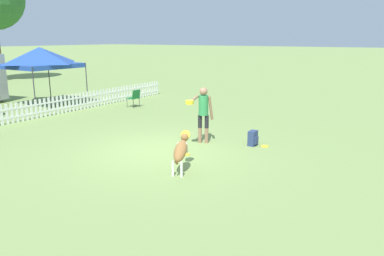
{
  "coord_description": "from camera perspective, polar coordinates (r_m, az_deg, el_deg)",
  "views": [
    {
      "loc": [
        -7.73,
        -6.14,
        3.03
      ],
      "look_at": [
        0.03,
        -1.07,
        0.79
      ],
      "focal_mm": 35.0,
      "sensor_mm": 36.0,
      "label": 1
    }
  ],
  "objects": [
    {
      "name": "canopy_tent_secondary",
      "position": [
        18.29,
        -22.14,
        9.91
      ],
      "size": [
        2.78,
        2.78,
        2.62
      ],
      "color": "#333338",
      "rests_on": "ground_plane"
    },
    {
      "name": "handler_person",
      "position": [
        10.79,
        1.63,
        2.97
      ],
      "size": [
        1.07,
        0.43,
        1.64
      ],
      "rotation": [
        0.0,
        0.0,
        -4.37
      ],
      "color": "#8C664C",
      "rests_on": "ground_plane"
    },
    {
      "name": "picket_fence",
      "position": [
        15.1,
        -25.11,
        2.18
      ],
      "size": [
        16.65,
        0.04,
        0.73
      ],
      "color": "white",
      "rests_on": "ground_plane"
    },
    {
      "name": "folding_chair_green_right",
      "position": [
        16.85,
        -8.77,
        4.73
      ],
      "size": [
        0.48,
        0.5,
        0.79
      ],
      "rotation": [
        0.0,
        0.0,
        3.08
      ],
      "color": "#333338",
      "rests_on": "ground_plane"
    },
    {
      "name": "frisbee_near_dog",
      "position": [
        9.98,
        -0.95,
        -3.98
      ],
      "size": [
        0.23,
        0.23,
        0.02
      ],
      "color": "yellow",
      "rests_on": "ground_plane"
    },
    {
      "name": "leaping_dog",
      "position": [
        8.58,
        -1.69,
        -3.32
      ],
      "size": [
        1.12,
        0.54,
        0.88
      ],
      "rotation": [
        0.0,
        0.0,
        -1.23
      ],
      "color": "olive",
      "rests_on": "ground_plane"
    },
    {
      "name": "backpack_on_grass",
      "position": [
        10.88,
        9.27,
        -1.56
      ],
      "size": [
        0.3,
        0.23,
        0.43
      ],
      "color": "navy",
      "rests_on": "ground_plane"
    },
    {
      "name": "ground_plane",
      "position": [
        10.33,
        -5.09,
        -3.5
      ],
      "size": [
        240.0,
        240.0,
        0.0
      ],
      "primitive_type": "plane",
      "color": "olive"
    },
    {
      "name": "frisbee_near_handler",
      "position": [
        10.88,
        11.03,
        -2.74
      ],
      "size": [
        0.23,
        0.23,
        0.02
      ],
      "color": "yellow",
      "rests_on": "ground_plane"
    }
  ]
}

